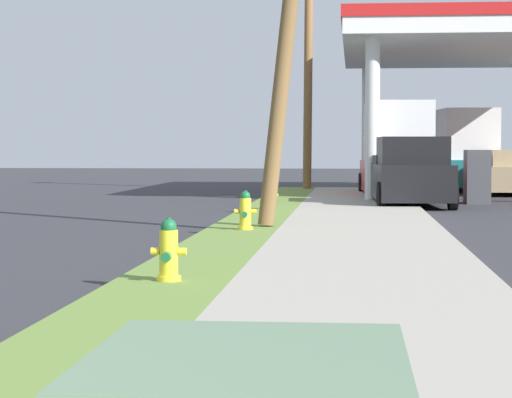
{
  "coord_description": "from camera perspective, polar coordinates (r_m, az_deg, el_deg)",
  "views": [
    {
      "loc": [
        2.83,
        -0.85,
        1.7
      ],
      "look_at": [
        1.45,
        14.07,
        0.95
      ],
      "focal_mm": 73.77,
      "sensor_mm": 36.0,
      "label": 1
    }
  ],
  "objects": [
    {
      "name": "fire_hydrant_fourth",
      "position": [
        26.54,
        0.77,
        0.15
      ],
      "size": [
        0.42,
        0.37,
        0.74
      ],
      "color": "yellow",
      "rests_on": "grass_verge"
    },
    {
      "name": "truck_red_on_apron",
      "position": [
        34.65,
        7.58,
        2.49
      ],
      "size": [
        2.37,
        6.48,
        3.11
      ],
      "color": "red",
      "rests_on": "ground"
    },
    {
      "name": "utility_pole_background",
      "position": [
        39.84,
        2.85,
        7.5
      ],
      "size": [
        0.53,
        1.37,
        9.44
      ],
      "color": "olive",
      "rests_on": "grass_verge"
    },
    {
      "name": "fire_hydrant_third",
      "position": [
        19.98,
        -0.58,
        -0.74
      ],
      "size": [
        0.42,
        0.37,
        0.74
      ],
      "color": "yellow",
      "rests_on": "grass_verge"
    },
    {
      "name": "truck_black_at_forecourt",
      "position": [
        30.44,
        8.28,
        1.35
      ],
      "size": [
        2.4,
        5.5,
        1.97
      ],
      "color": "black",
      "rests_on": "ground"
    },
    {
      "name": "fire_hydrant_second",
      "position": [
        12.41,
        -4.76,
        -2.95
      ],
      "size": [
        0.42,
        0.38,
        0.74
      ],
      "color": "yellow",
      "rests_on": "grass_verge"
    },
    {
      "name": "truck_teal_at_far_bay",
      "position": [
        41.45,
        11.07,
        2.52
      ],
      "size": [
        2.53,
        6.52,
        3.11
      ],
      "color": "#197075",
      "rests_on": "ground"
    }
  ]
}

